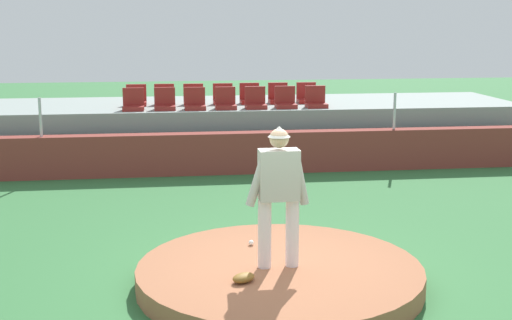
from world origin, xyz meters
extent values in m
plane|color=#326C39|center=(0.00, 0.00, 0.00)|extent=(60.00, 60.00, 0.00)
cylinder|color=#9E6142|center=(0.00, 0.00, 0.13)|extent=(3.64, 3.64, 0.26)
cylinder|color=silver|center=(-0.20, -0.04, 0.70)|extent=(0.17, 0.17, 0.87)
cylinder|color=silver|center=(0.15, -0.03, 0.70)|extent=(0.17, 0.17, 0.87)
cube|color=#B7B2A8|center=(-0.02, -0.03, 1.45)|extent=(0.50, 0.27, 0.63)
cylinder|color=#B7B2A8|center=(-0.28, -0.04, 1.42)|extent=(0.32, 0.12, 0.71)
cylinder|color=#B7B2A8|center=(0.24, -0.02, 1.42)|extent=(0.25, 0.12, 0.71)
sphere|color=tan|center=(-0.02, -0.03, 1.91)|extent=(0.24, 0.24, 0.24)
cone|color=#B7B2A8|center=(-0.02, -0.03, 1.99)|extent=(0.29, 0.29, 0.13)
sphere|color=white|center=(-0.26, 0.84, 0.30)|extent=(0.07, 0.07, 0.07)
ellipsoid|color=brown|center=(-0.52, -0.51, 0.32)|extent=(0.36, 0.34, 0.11)
cube|color=brown|center=(0.00, 6.63, 0.45)|extent=(14.99, 0.40, 0.91)
cylinder|color=silver|center=(-4.01, 6.63, 1.32)|extent=(0.06, 0.06, 0.82)
cylinder|color=silver|center=(3.69, 6.63, 1.32)|extent=(0.06, 0.06, 0.82)
cube|color=gray|center=(0.00, 8.89, 0.65)|extent=(14.58, 3.35, 1.29)
cube|color=maroon|center=(-2.12, 7.68, 1.34)|extent=(0.48, 0.44, 0.10)
cube|color=maroon|center=(-2.12, 7.86, 1.59)|extent=(0.48, 0.08, 0.40)
cube|color=maroon|center=(-1.41, 7.68, 1.34)|extent=(0.48, 0.44, 0.10)
cube|color=maroon|center=(-1.41, 7.86, 1.59)|extent=(0.48, 0.08, 0.40)
cube|color=maroon|center=(-0.72, 7.64, 1.34)|extent=(0.48, 0.44, 0.10)
cube|color=maroon|center=(-0.72, 7.82, 1.59)|extent=(0.48, 0.08, 0.40)
cube|color=maroon|center=(-0.01, 7.64, 1.34)|extent=(0.48, 0.44, 0.10)
cube|color=maroon|center=(-0.01, 7.82, 1.59)|extent=(0.48, 0.08, 0.40)
cube|color=maroon|center=(0.69, 7.64, 1.34)|extent=(0.48, 0.44, 0.10)
cube|color=maroon|center=(0.69, 7.82, 1.59)|extent=(0.48, 0.08, 0.40)
cube|color=maroon|center=(1.40, 7.65, 1.34)|extent=(0.48, 0.44, 0.10)
cube|color=maroon|center=(1.40, 7.83, 1.59)|extent=(0.48, 0.08, 0.40)
cube|color=maroon|center=(2.13, 7.66, 1.34)|extent=(0.48, 0.44, 0.10)
cube|color=maroon|center=(2.13, 7.84, 1.59)|extent=(0.48, 0.08, 0.40)
cube|color=maroon|center=(-2.09, 8.55, 1.34)|extent=(0.48, 0.44, 0.10)
cube|color=maroon|center=(-2.09, 8.73, 1.59)|extent=(0.48, 0.08, 0.40)
cube|color=maroon|center=(-1.42, 8.59, 1.34)|extent=(0.48, 0.44, 0.10)
cube|color=maroon|center=(-1.42, 8.77, 1.59)|extent=(0.48, 0.08, 0.40)
cube|color=maroon|center=(-0.71, 8.54, 1.34)|extent=(0.48, 0.44, 0.10)
cube|color=maroon|center=(-0.71, 8.72, 1.59)|extent=(0.48, 0.08, 0.40)
cube|color=maroon|center=(0.01, 8.55, 1.34)|extent=(0.48, 0.44, 0.10)
cube|color=maroon|center=(0.01, 8.73, 1.59)|extent=(0.48, 0.08, 0.40)
cube|color=maroon|center=(0.67, 8.59, 1.34)|extent=(0.48, 0.44, 0.10)
cube|color=maroon|center=(0.67, 8.77, 1.59)|extent=(0.48, 0.08, 0.40)
cube|color=maroon|center=(1.38, 8.58, 1.34)|extent=(0.48, 0.44, 0.10)
cube|color=maroon|center=(1.38, 8.76, 1.59)|extent=(0.48, 0.08, 0.40)
cube|color=maroon|center=(2.10, 8.57, 1.34)|extent=(0.48, 0.44, 0.10)
cube|color=maroon|center=(2.10, 8.75, 1.59)|extent=(0.48, 0.08, 0.40)
camera|label=1|loc=(-1.38, -8.25, 3.34)|focal=48.65mm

